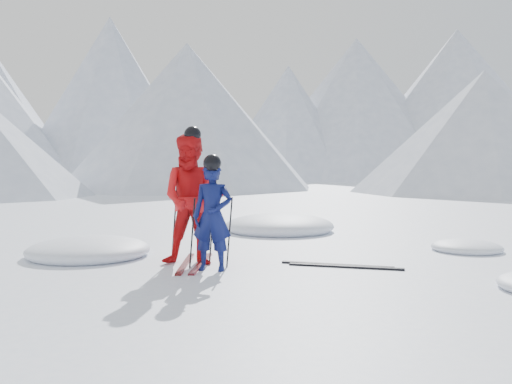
{
  "coord_description": "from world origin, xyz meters",
  "views": [
    {
      "loc": [
        -1.97,
        -8.01,
        1.55
      ],
      "look_at": [
        -1.41,
        0.5,
        1.1
      ],
      "focal_mm": 38.0,
      "sensor_mm": 36.0,
      "label": 1
    }
  ],
  "objects": [
    {
      "name": "ground",
      "position": [
        0.0,
        0.0,
        0.0
      ],
      "size": [
        160.0,
        160.0,
        0.0
      ],
      "primitive_type": "plane",
      "color": "white",
      "rests_on": "ground"
    },
    {
      "name": "mountain_range",
      "position": [
        5.71,
        35.31,
        6.72
      ],
      "size": [
        106.15,
        62.94,
        15.53
      ],
      "color": "#B2BCD1",
      "rests_on": "ground"
    },
    {
      "name": "skier_blue",
      "position": [
        -2.08,
        -0.2,
        0.79
      ],
      "size": [
        0.64,
        0.5,
        1.57
      ],
      "primitive_type": "imported",
      "rotation": [
        0.0,
        0.0,
        -0.23
      ],
      "color": "#0C144B",
      "rests_on": "ground"
    },
    {
      "name": "skier_red",
      "position": [
        -2.39,
        0.27,
        1.0
      ],
      "size": [
        1.04,
        0.85,
        2.01
      ],
      "primitive_type": "imported",
      "rotation": [
        0.0,
        0.0,
        -0.1
      ],
      "color": "red",
      "rests_on": "ground"
    },
    {
      "name": "pole_blue_left",
      "position": [
        -2.38,
        -0.05,
        0.52
      ],
      "size": [
        0.11,
        0.08,
        1.05
      ],
      "primitive_type": "cylinder",
      "rotation": [
        0.05,
        0.08,
        0.0
      ],
      "color": "black",
      "rests_on": "ground"
    },
    {
      "name": "pole_blue_right",
      "position": [
        -1.83,
        0.05,
        0.52
      ],
      "size": [
        0.11,
        0.07,
        1.05
      ],
      "primitive_type": "cylinder",
      "rotation": [
        -0.04,
        0.08,
        0.0
      ],
      "color": "black",
      "rests_on": "ground"
    },
    {
      "name": "pole_red_left",
      "position": [
        -2.69,
        0.52,
        0.67
      ],
      "size": [
        0.13,
        0.1,
        1.33
      ],
      "primitive_type": "cylinder",
      "rotation": [
        0.06,
        0.08,
        0.0
      ],
      "color": "black",
      "rests_on": "ground"
    },
    {
      "name": "pole_red_right",
      "position": [
        -2.09,
        0.42,
        0.67
      ],
      "size": [
        0.13,
        0.09,
        1.34
      ],
      "primitive_type": "cylinder",
      "rotation": [
        -0.05,
        0.08,
        0.0
      ],
      "color": "black",
      "rests_on": "ground"
    },
    {
      "name": "ski_worn_left",
      "position": [
        -2.51,
        0.27,
        0.01
      ],
      "size": [
        0.19,
        1.7,
        0.03
      ],
      "primitive_type": "cube",
      "rotation": [
        0.0,
        0.0,
        -0.06
      ],
      "color": "black",
      "rests_on": "ground"
    },
    {
      "name": "ski_worn_right",
      "position": [
        -2.27,
        0.27,
        0.01
      ],
      "size": [
        0.31,
        1.7,
        0.03
      ],
      "primitive_type": "cube",
      "rotation": [
        0.0,
        0.0,
        -0.13
      ],
      "color": "black",
      "rests_on": "ground"
    },
    {
      "name": "ski_loose_a",
      "position": [
        -0.21,
        0.02,
        0.01
      ],
      "size": [
        1.62,
        0.69,
        0.03
      ],
      "primitive_type": "cube",
      "rotation": [
        0.0,
        0.0,
        1.21
      ],
      "color": "black",
      "rests_on": "ground"
    },
    {
      "name": "ski_loose_b",
      "position": [
        -0.11,
        -0.13,
        0.01
      ],
      "size": [
        1.64,
        0.63,
        0.03
      ],
      "primitive_type": "cube",
      "rotation": [
        0.0,
        0.0,
        1.24
      ],
      "color": "black",
      "rests_on": "ground"
    },
    {
      "name": "snow_lumps",
      "position": [
        -1.29,
        2.68,
        0.0
      ],
      "size": [
        8.21,
        7.88,
        0.55
      ],
      "color": "white",
      "rests_on": "ground"
    }
  ]
}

